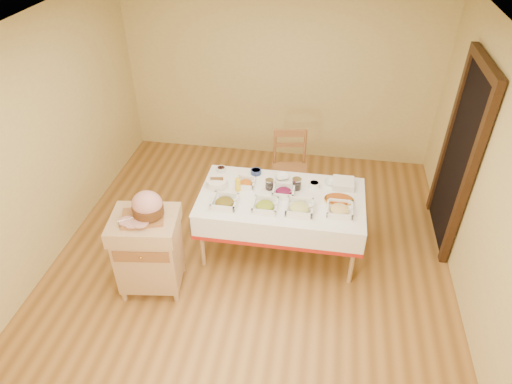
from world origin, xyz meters
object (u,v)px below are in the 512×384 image
preserve_jar_left (269,185)px  mustard_bottle (238,184)px  preserve_jar_right (297,184)px  dining_chair (290,168)px  plate_stack (343,183)px  bread_basket (217,183)px  brass_platter (339,200)px  butcher_cart (149,249)px  ham_on_board (147,207)px  dining_table (281,208)px

preserve_jar_left → mustard_bottle: bearing=-166.4°
preserve_jar_right → mustard_bottle: 0.66m
dining_chair → plate_stack: 0.96m
bread_basket → brass_platter: (1.37, -0.07, -0.03)m
bread_basket → plate_stack: bearing=9.4°
butcher_cart → ham_on_board: ham_on_board is taller
brass_platter → mustard_bottle: bearing=178.8°
dining_table → ham_on_board: size_ratio=4.28×
dining_chair → brass_platter: dining_chair is taller
mustard_bottle → brass_platter: bearing=-1.2°
dining_table → preserve_jar_left: preserve_jar_left is taller
dining_chair → ham_on_board: bearing=-125.4°
bread_basket → plate_stack: (1.41, 0.23, -0.01)m
preserve_jar_right → brass_platter: 0.50m
preserve_jar_right → mustard_bottle: bearing=-168.3°
dining_chair → ham_on_board: 2.19m
mustard_bottle → dining_table: bearing=-4.7°
dining_table → mustard_bottle: mustard_bottle is taller
dining_table → preserve_jar_left: size_ratio=15.11×
dining_chair → brass_platter: (0.62, -0.94, 0.26)m
butcher_cart → preserve_jar_left: (1.12, 0.93, 0.28)m
dining_table → brass_platter: brass_platter is taller
preserve_jar_right → plate_stack: size_ratio=0.57×
dining_chair → bread_basket: bearing=-130.6°
ham_on_board → bread_basket: bearing=60.7°
ham_on_board → plate_stack: bearing=29.9°
bread_basket → mustard_bottle: bearing=-9.3°
dining_table → bread_basket: (-0.75, 0.08, 0.21)m
preserve_jar_right → bread_basket: bearing=-174.2°
ham_on_board → preserve_jar_left: ham_on_board is taller
butcher_cart → preserve_jar_left: 1.48m
brass_platter → dining_chair: bearing=123.5°
dining_chair → mustard_bottle: 1.09m
butcher_cart → dining_chair: 2.17m
butcher_cart → preserve_jar_right: size_ratio=6.94×
preserve_jar_right → brass_platter: preserve_jar_right is taller
butcher_cart → mustard_bottle: size_ratio=4.97×
dining_chair → plate_stack: dining_chair is taller
preserve_jar_right → bread_basket: size_ratio=0.55×
dining_chair → ham_on_board: ham_on_board is taller
bread_basket → plate_stack: bread_basket is taller
dining_chair → bread_basket: size_ratio=4.13×
plate_stack → brass_platter: plate_stack is taller
preserve_jar_right → brass_platter: bearing=-18.2°
butcher_cart → mustard_bottle: bearing=47.6°
dining_chair → dining_table: bearing=-90.2°
dining_table → mustard_bottle: bearing=175.3°
dining_chair → plate_stack: bearing=-44.0°
dining_table → dining_chair: bearing=89.8°
dining_table → ham_on_board: 1.52m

